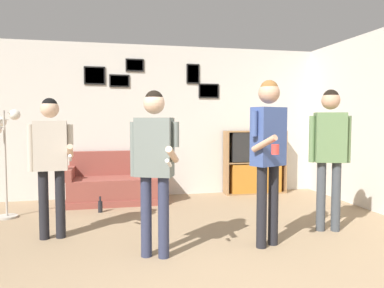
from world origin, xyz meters
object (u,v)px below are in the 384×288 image
object	(u,v)px
person_player_foreground_left	(51,153)
drinking_cup	(259,128)
person_player_foreground_center	(154,156)
bottle_on_floor	(100,206)
couch	(117,185)
bookshelf	(255,162)
person_watcher_holding_cup	(269,144)
person_spectator_near_bookshelf	(330,144)
floor_lamp	(5,143)

from	to	relation	value
person_player_foreground_left	drinking_cup	bearing A→B (deg)	30.90
person_player_foreground_center	bottle_on_floor	size ratio (longest dim) A/B	6.97
couch	bookshelf	distance (m)	2.57
couch	person_watcher_holding_cup	xyz separation A→B (m)	(1.57, -2.60, 0.84)
bottle_on_floor	person_spectator_near_bookshelf	bearing A→B (deg)	-29.06
person_player_foreground_left	bottle_on_floor	bearing A→B (deg)	65.93
couch	bottle_on_floor	xyz separation A→B (m)	(-0.25, -0.68, -0.19)
person_player_foreground_center	bookshelf	bearing A→B (deg)	52.30
couch	person_player_foreground_left	world-z (taller)	person_player_foreground_left
person_player_foreground_center	drinking_cup	world-z (taller)	person_player_foreground_center
person_player_foreground_center	drinking_cup	distance (m)	3.67
bottle_on_floor	person_player_foreground_left	bearing A→B (deg)	-114.07
floor_lamp	person_spectator_near_bookshelf	xyz separation A→B (m)	(4.06, -1.51, 0.02)
bookshelf	floor_lamp	size ratio (longest dim) A/B	0.77
bookshelf	couch	bearing A→B (deg)	-175.48
floor_lamp	person_player_foreground_center	xyz separation A→B (m)	(1.86, -1.94, -0.04)
person_watcher_holding_cup	person_spectator_near_bookshelf	world-z (taller)	person_watcher_holding_cup
floor_lamp	person_watcher_holding_cup	world-z (taller)	person_watcher_holding_cup
person_spectator_near_bookshelf	bottle_on_floor	xyz separation A→B (m)	(-2.79, 1.55, -0.99)
drinking_cup	person_spectator_near_bookshelf	bearing A→B (deg)	-91.86
person_player_foreground_left	person_watcher_holding_cup	distance (m)	2.46
person_player_foreground_center	person_watcher_holding_cup	size ratio (longest dim) A/B	0.93
bottle_on_floor	drinking_cup	size ratio (longest dim) A/B	2.12
couch	person_watcher_holding_cup	bearing A→B (deg)	-58.90
person_player_foreground_center	drinking_cup	bearing A→B (deg)	51.44
person_player_foreground_center	person_watcher_holding_cup	world-z (taller)	person_watcher_holding_cup
bookshelf	bottle_on_floor	world-z (taller)	bookshelf
person_player_foreground_left	bookshelf	bearing A→B (deg)	31.42
drinking_cup	person_player_foreground_left	bearing A→B (deg)	-149.10
person_player_foreground_center	drinking_cup	xyz separation A→B (m)	(2.28, 2.86, 0.21)
drinking_cup	bookshelf	bearing A→B (deg)	-179.24
bookshelf	drinking_cup	world-z (taller)	drinking_cup
person_player_foreground_left	person_player_foreground_center	world-z (taller)	person_player_foreground_center
person_spectator_near_bookshelf	drinking_cup	xyz separation A→B (m)	(0.08, 2.43, 0.15)
bookshelf	person_spectator_near_bookshelf	world-z (taller)	person_spectator_near_bookshelf
bottle_on_floor	floor_lamp	bearing A→B (deg)	-178.22
person_player_foreground_center	person_spectator_near_bookshelf	distance (m)	2.25
person_player_foreground_center	bottle_on_floor	bearing A→B (deg)	106.37
couch	bottle_on_floor	distance (m)	0.75
person_player_foreground_left	drinking_cup	world-z (taller)	person_player_foreground_left
person_player_foreground_left	bottle_on_floor	world-z (taller)	person_player_foreground_left
person_player_foreground_center	couch	bearing A→B (deg)	97.09
bookshelf	floor_lamp	distance (m)	4.20
couch	person_player_foreground_left	xyz separation A→B (m)	(-0.76, -1.82, 0.71)
person_player_foreground_center	person_player_foreground_left	bearing A→B (deg)	142.25
couch	person_player_foreground_left	size ratio (longest dim) A/B	0.98
bookshelf	person_player_foreground_left	xyz separation A→B (m)	(-3.31, -2.02, 0.41)
floor_lamp	drinking_cup	distance (m)	4.24
bookshelf	bottle_on_floor	size ratio (longest dim) A/B	4.90
floor_lamp	drinking_cup	xyz separation A→B (m)	(4.14, 0.92, 0.17)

